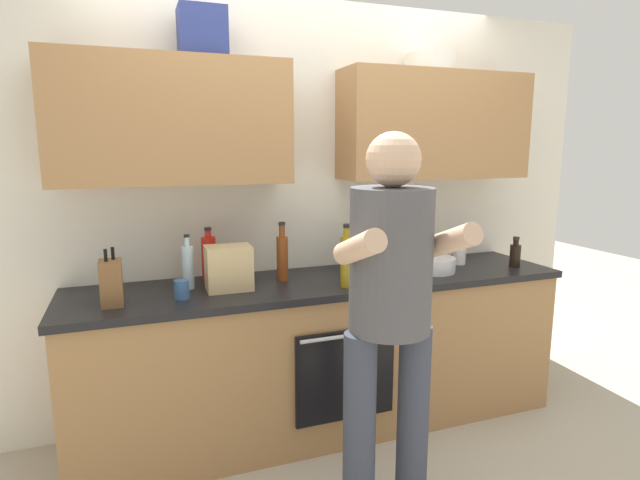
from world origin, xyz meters
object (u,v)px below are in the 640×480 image
object	(u,v)px
bottle_hotsauce	(209,258)
bottle_wine	(395,252)
person_standing	(390,303)
cup_coffee	(459,257)
bottle_soy	(515,254)
bottle_oil	(347,259)
bottle_vinegar	(282,256)
knife_block	(111,283)
bottle_water	(188,266)
cup_tea	(182,289)
cup_stoneware	(385,264)
grocery_bag_bread	(229,268)
potted_herb	(356,250)
mixing_bowl	(433,264)

from	to	relation	value
bottle_hotsauce	bottle_wine	distance (m)	1.14
person_standing	cup_coffee	distance (m)	1.33
bottle_soy	bottle_oil	size ratio (longest dim) A/B	0.56
person_standing	bottle_vinegar	xyz separation A→B (m)	(-0.20, 0.91, 0.03)
knife_block	bottle_water	bearing A→B (deg)	23.88
cup_tea	knife_block	distance (m)	0.33
cup_stoneware	cup_tea	bearing A→B (deg)	-171.91
bottle_vinegar	cup_stoneware	bearing A→B (deg)	-0.11
grocery_bag_bread	bottle_water	bearing A→B (deg)	155.40
knife_block	bottle_hotsauce	bearing A→B (deg)	29.86
cup_tea	potted_herb	distance (m)	1.06
bottle_hotsauce	bottle_oil	bearing A→B (deg)	-29.15
person_standing	bottle_wine	bearing A→B (deg)	60.38
person_standing	bottle_soy	distance (m)	1.45
bottle_vinegar	cup_coffee	size ratio (longest dim) A/B	3.37
cup_tea	bottle_oil	bearing A→B (deg)	-5.26
bottle_soy	bottle_oil	world-z (taller)	bottle_oil
potted_herb	bottle_wine	bearing A→B (deg)	3.22
cup_coffee	knife_block	world-z (taller)	knife_block
bottle_hotsauce	bottle_vinegar	bearing A→B (deg)	-17.61
bottle_water	bottle_vinegar	distance (m)	0.52
cup_stoneware	mixing_bowl	bearing A→B (deg)	-25.09
potted_herb	mixing_bowl	bearing A→B (deg)	-19.43
bottle_wine	knife_block	distance (m)	1.65
bottle_hotsauce	bottle_vinegar	world-z (taller)	bottle_vinegar
bottle_water	cup_tea	distance (m)	0.20
cup_coffee	potted_herb	xyz separation A→B (m)	(-0.71, 0.04, 0.08)
bottle_vinegar	bottle_water	bearing A→B (deg)	179.79
bottle_water	bottle_soy	size ratio (longest dim) A/B	1.53
cup_coffee	grocery_bag_bread	world-z (taller)	grocery_bag_bread
bottle_wine	knife_block	bearing A→B (deg)	-172.61
bottle_hotsauce	mixing_bowl	world-z (taller)	bottle_hotsauce
bottle_water	person_standing	bearing A→B (deg)	-51.67
knife_block	potted_herb	size ratio (longest dim) A/B	1.14
bottle_water	potted_herb	size ratio (longest dim) A/B	1.21
cup_coffee	bottle_soy	bearing A→B (deg)	-32.85
bottle_oil	potted_herb	world-z (taller)	bottle_oil
bottle_soy	grocery_bag_bread	size ratio (longest dim) A/B	0.81
mixing_bowl	cup_coffee	bearing A→B (deg)	22.71
cup_stoneware	mixing_bowl	world-z (taller)	mixing_bowl
bottle_vinegar	bottle_oil	bearing A→B (deg)	-41.54
bottle_soy	cup_tea	distance (m)	2.04
mixing_bowl	bottle_wine	bearing A→B (deg)	133.78
bottle_vinegar	grocery_bag_bread	world-z (taller)	bottle_vinegar
bottle_hotsauce	mixing_bowl	xyz separation A→B (m)	(1.30, -0.25, -0.09)
bottle_soy	cup_stoneware	bearing A→B (deg)	166.79
knife_block	grocery_bag_bread	distance (m)	0.58
bottle_soy	bottle_water	bearing A→B (deg)	174.41
grocery_bag_bread	bottle_oil	bearing A→B (deg)	-15.21
bottle_water	cup_coffee	bearing A→B (deg)	-0.37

